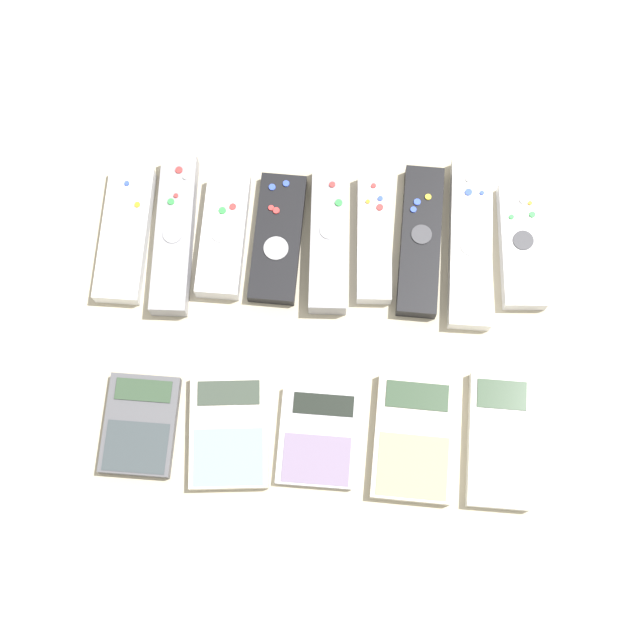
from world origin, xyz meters
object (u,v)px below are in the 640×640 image
Objects in this scene: remote_4 at (329,239)px; calculator_2 at (321,438)px; calculator_3 at (414,439)px; calculator_4 at (499,440)px; remote_2 at (224,236)px; remote_6 at (420,241)px; remote_8 at (522,246)px; remote_3 at (278,238)px; remote_7 at (470,243)px; remote_1 at (175,234)px; remote_0 at (125,235)px; calculator_1 at (229,432)px; remote_5 at (374,238)px; calculator_0 at (140,425)px.

remote_4 is 0.24m from calculator_2.
calculator_4 is (0.10, 0.00, -0.00)m from calculator_3.
remote_2 is 0.13m from remote_4.
remote_8 is at bearing 1.76° from remote_6.
remote_3 is at bearing 128.33° from calculator_3.
remote_4 is 0.23m from remote_8.
remote_7 is (0.06, -0.00, 0.00)m from remote_6.
remote_1 is at bearing 151.24° from calculator_4.
remote_0 reaches higher than calculator_3.
remote_2 is 1.00× the size of calculator_4.
calculator_4 is at bearing 4.12° from calculator_3.
remote_4 is 1.39× the size of calculator_1.
remote_5 is 0.76× the size of remote_7.
remote_7 is 0.06m from remote_8.
calculator_3 reaches higher than calculator_2.
remote_5 is 0.28m from calculator_4.
remote_1 is 0.23m from calculator_0.
remote_4 reaches higher than remote_7.
remote_7 is 1.63× the size of calculator_1.
calculator_1 is 0.31m from calculator_4.
remote_6 is 1.23× the size of calculator_4.
remote_3 is 1.07× the size of calculator_4.
calculator_0 is (-0.08, -0.23, -0.00)m from remote_2.
remote_2 is at bearing -179.46° from remote_5.
remote_1 is 1.05× the size of remote_6.
calculator_0 is 0.10m from calculator_1.
remote_0 and remote_7 have the same top height.
calculator_4 is (0.45, -0.24, -0.00)m from remote_0.
remote_1 is at bearing 144.23° from calculator_3.
calculator_0 is at bearing 174.11° from calculator_1.
calculator_1 is at bearing -124.55° from remote_5.
remote_3 is at bearing 178.88° from remote_4.
remote_2 reaches higher than calculator_4.
remote_2 is at bearing 178.31° from remote_8.
calculator_0 is 0.76× the size of calculator_4.
remote_0 is at bearing 149.61° from calculator_3.
calculator_0 is at bearing -95.40° from remote_1.
remote_7 is (0.42, 0.00, 0.00)m from remote_0.
calculator_2 is at bearing -72.61° from remote_3.
remote_8 is (0.48, -0.00, -0.00)m from remote_0.
remote_7 is 0.45m from calculator_0.
remote_2 is at bearing -178.05° from remote_7.
remote_1 is 0.13m from remote_3.
remote_8 is 1.18× the size of calculator_1.
remote_5 is (0.18, 0.00, -0.00)m from remote_2.
calculator_1 is 0.21m from calculator_3.
remote_4 reaches higher than calculator_4.
remote_2 is 0.33m from calculator_3.
remote_8 is 0.42m from calculator_1.
calculator_3 is (0.23, -0.24, -0.00)m from remote_2.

